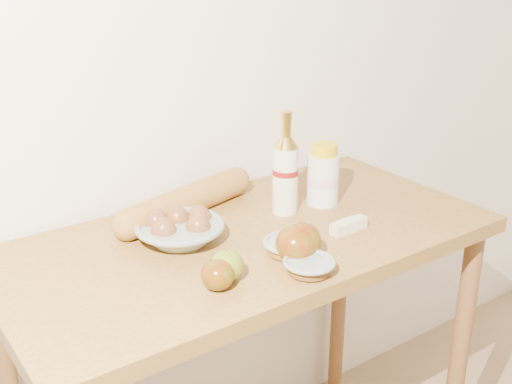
% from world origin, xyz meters
% --- Properties ---
extents(back_wall, '(3.50, 0.02, 2.60)m').
position_xyz_m(back_wall, '(0.00, 1.51, 1.30)').
color(back_wall, '#EFE3D0').
rests_on(back_wall, ground).
extents(table, '(1.20, 0.60, 0.90)m').
position_xyz_m(table, '(0.00, 1.18, 0.78)').
color(table, '#A57835').
rests_on(table, ground).
extents(bourbon_bottle, '(0.08, 0.08, 0.27)m').
position_xyz_m(bourbon_bottle, '(0.15, 1.24, 1.01)').
color(bourbon_bottle, beige).
rests_on(bourbon_bottle, table).
extents(cream_bottle, '(0.11, 0.11, 0.17)m').
position_xyz_m(cream_bottle, '(0.27, 1.23, 0.98)').
color(cream_bottle, silver).
rests_on(cream_bottle, table).
extents(egg_bowl, '(0.27, 0.27, 0.07)m').
position_xyz_m(egg_bowl, '(-0.15, 1.24, 0.93)').
color(egg_bowl, gray).
rests_on(egg_bowl, table).
extents(baguette, '(0.46, 0.19, 0.08)m').
position_xyz_m(baguette, '(-0.07, 1.37, 0.94)').
color(baguette, '#BD873A').
rests_on(baguette, table).
extents(apple_yellowgreen, '(0.09, 0.09, 0.07)m').
position_xyz_m(apple_yellowgreen, '(-0.16, 1.03, 0.93)').
color(apple_yellowgreen, olive).
rests_on(apple_yellowgreen, table).
extents(apple_redgreen_front, '(0.09, 0.09, 0.06)m').
position_xyz_m(apple_redgreen_front, '(-0.20, 1.00, 0.93)').
color(apple_redgreen_front, maroon).
rests_on(apple_redgreen_front, table).
extents(apple_redgreen_right, '(0.12, 0.12, 0.08)m').
position_xyz_m(apple_redgreen_right, '(0.01, 1.01, 0.94)').
color(apple_redgreen_right, '#8F0807').
rests_on(apple_redgreen_right, table).
extents(sugar_bowl, '(0.13, 0.13, 0.03)m').
position_xyz_m(sugar_bowl, '(-0.00, 0.95, 0.92)').
color(sugar_bowl, gray).
rests_on(sugar_bowl, table).
extents(syrup_bowl, '(0.12, 0.12, 0.03)m').
position_xyz_m(syrup_bowl, '(0.02, 1.04, 0.92)').
color(syrup_bowl, '#94A19D').
rests_on(syrup_bowl, table).
extents(butter_stick, '(0.10, 0.03, 0.03)m').
position_xyz_m(butter_stick, '(0.21, 1.06, 0.91)').
color(butter_stick, beige).
rests_on(butter_stick, table).
extents(apple_extra, '(0.12, 0.12, 0.08)m').
position_xyz_m(apple_extra, '(0.03, 1.01, 0.94)').
color(apple_extra, '#8F0807').
rests_on(apple_extra, table).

